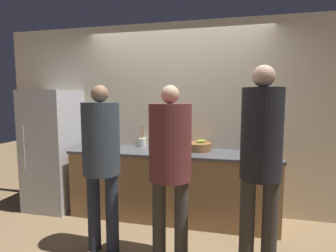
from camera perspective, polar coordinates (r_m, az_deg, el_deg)
name	(u,v)px	position (r m, az deg, el deg)	size (l,w,h in m)	color
ground_plane	(165,229)	(3.39, -0.59, -21.59)	(14.00, 14.00, 0.00)	#8C704C
wall_back	(177,118)	(3.67, 1.87, 1.77)	(5.20, 0.06, 2.60)	beige
counter	(172,184)	(3.54, 0.81, -12.52)	(2.66, 0.65, 0.89)	#9E754C
refrigerator	(54,149)	(4.12, -23.59, -4.70)	(0.64, 0.69, 1.68)	#B7B7BC
person_left	(101,153)	(2.72, -14.31, -5.69)	(0.37, 0.37, 1.70)	#232838
person_center	(170,156)	(2.47, 0.46, -6.47)	(0.40, 0.40, 1.69)	#38332D
person_right	(261,154)	(2.37, 19.56, -5.75)	(0.34, 0.34, 1.85)	#38332D
fruit_bowl	(198,146)	(3.48, 6.48, -4.44)	(0.35, 0.35, 0.14)	brown
utensil_crock	(142,142)	(3.75, -5.64, -3.48)	(0.12, 0.12, 0.29)	silver
bottle_amber	(106,140)	(3.76, -13.25, -3.08)	(0.05, 0.05, 0.25)	brown
bottle_green	(88,141)	(3.86, -17.02, -3.07)	(0.06, 0.06, 0.23)	#236033
cup_red	(153,146)	(3.60, -3.35, -4.28)	(0.07, 0.07, 0.08)	#A33D33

